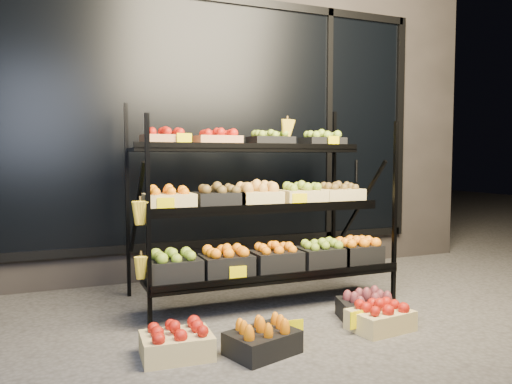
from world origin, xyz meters
name	(u,v)px	position (x,y,z in m)	size (l,w,h in m)	color
ground	(295,321)	(0.00, 0.00, 0.00)	(24.00, 24.00, 0.00)	#514F4C
building	(197,111)	(0.00, 2.59, 1.75)	(6.00, 2.08, 3.50)	#2D2826
display_rack	(261,207)	(-0.01, 0.60, 0.79)	(2.18, 1.02, 1.66)	black
tag_floor_a	(294,335)	(-0.21, -0.40, 0.06)	(0.13, 0.01, 0.12)	#EED700
tag_floor_b	(358,325)	(0.28, -0.40, 0.06)	(0.13, 0.01, 0.12)	#EED700
floor_crate_left	(177,341)	(-0.96, -0.32, 0.10)	(0.44, 0.33, 0.21)	#D6C07B
floor_crate_midleft	(262,338)	(-0.46, -0.47, 0.10)	(0.48, 0.41, 0.21)	black
floor_crate_midright	(380,316)	(0.47, -0.39, 0.10)	(0.44, 0.35, 0.21)	#D6C07B
floor_crate_right	(367,306)	(0.52, -0.16, 0.10)	(0.48, 0.40, 0.21)	black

